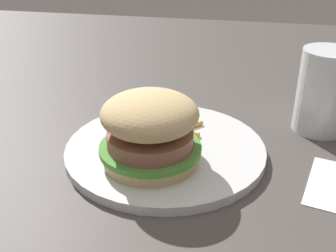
% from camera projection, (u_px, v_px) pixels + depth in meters
% --- Properties ---
extents(ground_plane, '(1.60, 1.60, 0.00)m').
position_uv_depth(ground_plane, '(165.00, 153.00, 0.56)').
color(ground_plane, '#47423F').
extents(plate, '(0.27, 0.27, 0.01)m').
position_uv_depth(plate, '(168.00, 150.00, 0.55)').
color(plate, silver).
rests_on(plate, ground_plane).
extents(sandwich, '(0.13, 0.13, 0.09)m').
position_uv_depth(sandwich, '(150.00, 129.00, 0.50)').
color(sandwich, tan).
rests_on(sandwich, plate).
extents(fries_pile, '(0.10, 0.11, 0.01)m').
position_uv_depth(fries_pile, '(170.00, 123.00, 0.60)').
color(fries_pile, '#E5B251').
rests_on(fries_pile, plate).
extents(drink_glass, '(0.08, 0.08, 0.12)m').
position_uv_depth(drink_glass, '(323.00, 96.00, 0.60)').
color(drink_glass, silver).
rests_on(drink_glass, ground_plane).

